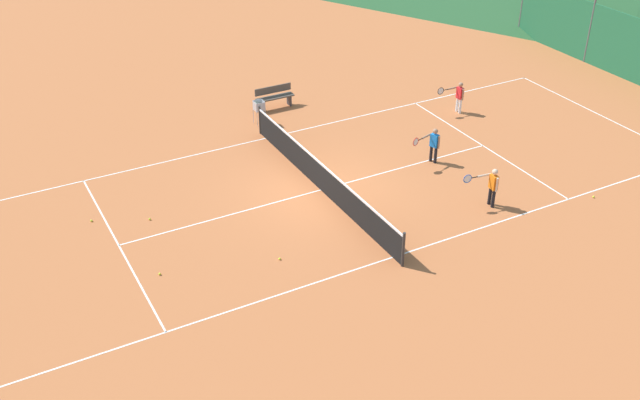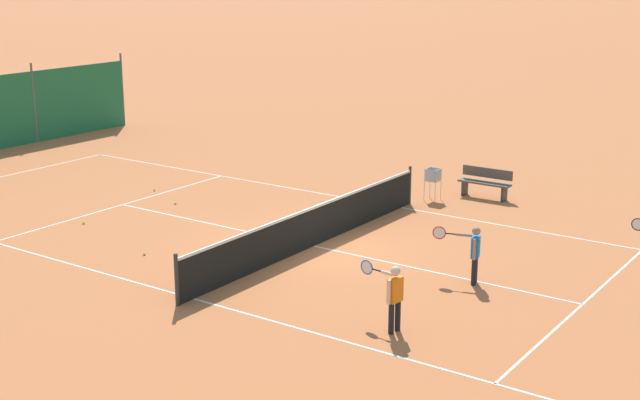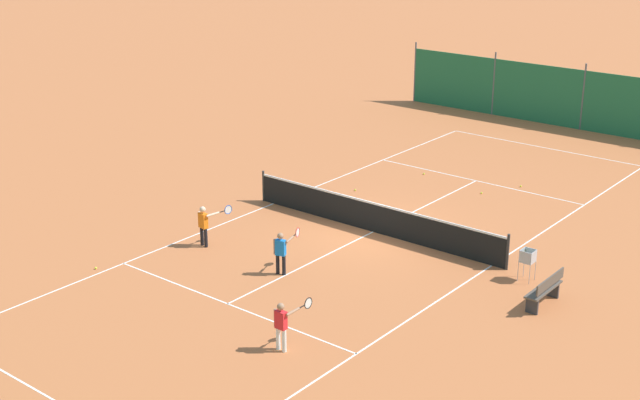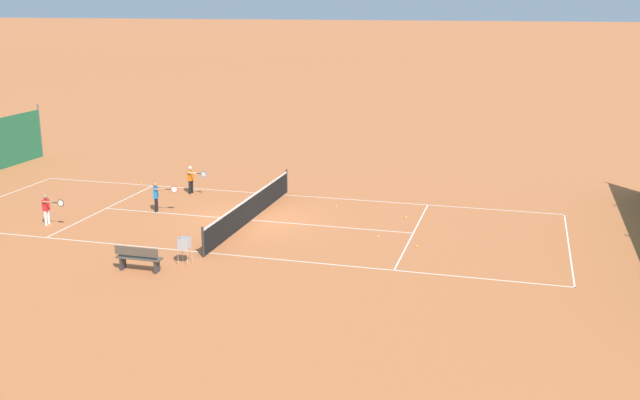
{
  "view_description": "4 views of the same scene",
  "coord_description": "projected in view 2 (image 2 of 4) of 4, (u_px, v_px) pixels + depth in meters",
  "views": [
    {
      "loc": [
        17.71,
        -9.6,
        11.85
      ],
      "look_at": [
        1.98,
        -1.1,
        1.0
      ],
      "focal_mm": 42.0,
      "sensor_mm": 36.0,
      "label": 1
    },
    {
      "loc": [
        16.17,
        11.44,
        6.44
      ],
      "look_at": [
        -0.78,
        -0.36,
        0.89
      ],
      "focal_mm": 50.0,
      "sensor_mm": 36.0,
      "label": 2
    },
    {
      "loc": [
        -14.7,
        20.94,
        10.16
      ],
      "look_at": [
        0.71,
        1.74,
        1.37
      ],
      "focal_mm": 50.0,
      "sensor_mm": 36.0,
      "label": 3
    },
    {
      "loc": [
        -26.42,
        -10.11,
        8.35
      ],
      "look_at": [
        1.12,
        -2.5,
        0.71
      ],
      "focal_mm": 42.0,
      "sensor_mm": 36.0,
      "label": 4
    }
  ],
  "objects": [
    {
      "name": "ground_plane",
      "position": [
        314.0,
        246.0,
        20.8
      ],
      "size": [
        600.0,
        600.0,
        0.0
      ],
      "primitive_type": "plane",
      "color": "#BC6638"
    },
    {
      "name": "court_line_markings",
      "position": [
        314.0,
        246.0,
        20.8
      ],
      "size": [
        8.25,
        23.85,
        0.01
      ],
      "color": "white",
      "rests_on": "ground"
    },
    {
      "name": "tennis_net",
      "position": [
        313.0,
        226.0,
        20.67
      ],
      "size": [
        9.18,
        0.08,
        1.06
      ],
      "color": "#2D2D2D",
      "rests_on": "ground"
    },
    {
      "name": "player_far_baseline",
      "position": [
        393.0,
        293.0,
        15.83
      ],
      "size": [
        0.52,
        1.01,
        1.25
      ],
      "color": "black",
      "rests_on": "ground"
    },
    {
      "name": "player_near_service",
      "position": [
        473.0,
        250.0,
        18.22
      ],
      "size": [
        0.4,
        1.06,
        1.22
      ],
      "color": "black",
      "rests_on": "ground"
    },
    {
      "name": "tennis_ball_mid_court",
      "position": [
        154.0,
        190.0,
        25.77
      ],
      "size": [
        0.07,
        0.07,
        0.07
      ],
      "primitive_type": "sphere",
      "color": "#CCE033",
      "rests_on": "ground"
    },
    {
      "name": "tennis_ball_near_corner",
      "position": [
        175.0,
        203.0,
        24.36
      ],
      "size": [
        0.07,
        0.07,
        0.07
      ],
      "primitive_type": "sphere",
      "color": "#CCE033",
      "rests_on": "ground"
    },
    {
      "name": "tennis_ball_alley_left",
      "position": [
        144.0,
        254.0,
        20.14
      ],
      "size": [
        0.07,
        0.07,
        0.07
      ],
      "primitive_type": "sphere",
      "color": "#CCE033",
      "rests_on": "ground"
    },
    {
      "name": "tennis_ball_by_net_right",
      "position": [
        84.0,
        223.0,
        22.53
      ],
      "size": [
        0.07,
        0.07,
        0.07
      ],
      "primitive_type": "sphere",
      "color": "#CCE033",
      "rests_on": "ground"
    },
    {
      "name": "ball_hopper",
      "position": [
        433.0,
        177.0,
        24.66
      ],
      "size": [
        0.36,
        0.36,
        0.89
      ],
      "color": "#B7B7BC",
      "rests_on": "ground"
    },
    {
      "name": "courtside_bench",
      "position": [
        485.0,
        182.0,
        24.93
      ],
      "size": [
        0.36,
        1.5,
        0.84
      ],
      "color": "#51473D",
      "rests_on": "ground"
    }
  ]
}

